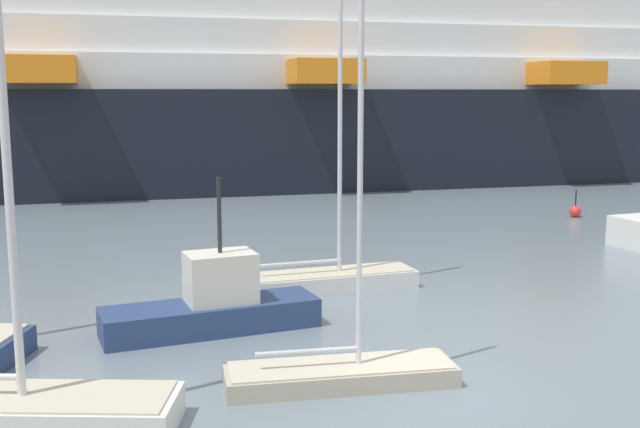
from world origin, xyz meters
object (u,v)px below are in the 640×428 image
Objects in this scene: sailboat_3 at (326,274)px; fishing_boat_0 at (214,305)px; channel_buoy_0 at (575,211)px; sailboat_1 at (341,367)px; cruise_ship at (47,86)px.

fishing_boat_0 is at bearing -144.16° from sailboat_3.
sailboat_3 is 17.38m from channel_buoy_0.
channel_buoy_0 is (15.46, 17.24, -0.08)m from sailboat_1.
sailboat_3 is 4.68m from fishing_boat_0.
fishing_boat_0 is (-2.14, 3.99, 0.27)m from sailboat_1.
cruise_ship is (-9.34, 34.27, 5.65)m from sailboat_1.
channel_buoy_0 is 30.62m from cruise_ship.
channel_buoy_0 is at bearing 27.10° from fishing_boat_0.
sailboat_3 is 0.10× the size of cruise_ship.
cruise_ship reaches higher than sailboat_3.
fishing_boat_0 is at bearing -143.01° from channel_buoy_0.
sailboat_3 is at bearing 31.91° from fishing_boat_0.
sailboat_3 reaches higher than sailboat_1.
sailboat_1 is 7.23m from sailboat_3.
fishing_boat_0 reaches higher than channel_buoy_0.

